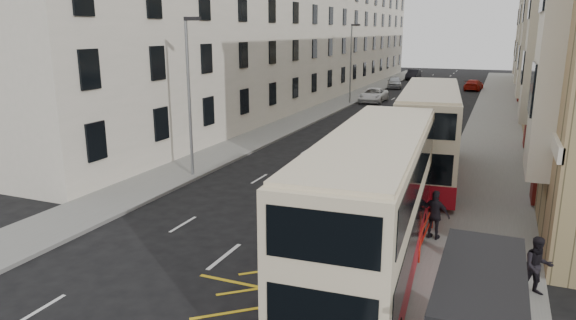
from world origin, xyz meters
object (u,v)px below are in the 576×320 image
at_px(double_decker_rear, 428,133).
at_px(car_silver, 394,82).
at_px(pedestrian_far, 435,215).
at_px(street_lamp_near, 190,89).
at_px(double_decker_front, 372,208).
at_px(street_lamp_far, 351,59).
at_px(pedestrian_mid, 537,266).
at_px(car_red, 474,85).
at_px(bus_shelter, 486,315).
at_px(car_dark, 413,75).
at_px(white_van, 373,95).

relative_size(double_decker_rear, car_silver, 2.60).
bearing_deg(pedestrian_far, car_silver, -64.66).
relative_size(street_lamp_near, double_decker_front, 0.68).
bearing_deg(street_lamp_far, pedestrian_mid, -66.71).
distance_m(car_silver, car_red, 10.06).
height_order(bus_shelter, street_lamp_far, street_lamp_far).
xyz_separation_m(pedestrian_far, car_red, (-1.58, 52.58, -0.36)).
xyz_separation_m(bus_shelter, car_dark, (-13.13, 73.03, -1.34)).
bearing_deg(double_decker_front, street_lamp_near, 141.85).
xyz_separation_m(bus_shelter, white_van, (-12.84, 44.90, -1.39)).
relative_size(bus_shelter, car_silver, 0.92).
xyz_separation_m(white_van, car_red, (9.35, 16.06, -0.05)).
relative_size(street_lamp_far, double_decker_rear, 0.66).
distance_m(car_dark, car_red, 15.44).
relative_size(street_lamp_far, pedestrian_far, 4.41).
distance_m(street_lamp_near, pedestrian_mid, 17.85).
bearing_deg(car_dark, street_lamp_near, -90.56).
bearing_deg(double_decker_rear, street_lamp_far, 107.99).
bearing_deg(car_dark, pedestrian_mid, -77.08).
bearing_deg(pedestrian_far, pedestrian_mid, 148.57).
bearing_deg(car_red, street_lamp_near, 82.63).
bearing_deg(car_dark, double_decker_rear, -79.23).
relative_size(street_lamp_near, pedestrian_mid, 4.59).
bearing_deg(double_decker_front, pedestrian_mid, 4.98).
xyz_separation_m(street_lamp_far, pedestrian_far, (12.78, -34.01, -3.58)).
bearing_deg(street_lamp_far, car_silver, 85.93).
bearing_deg(street_lamp_far, car_dark, 87.08).
bearing_deg(double_decker_front, white_van, 99.60).
bearing_deg(car_dark, white_van, -88.49).
height_order(bus_shelter, car_red, bus_shelter).
xyz_separation_m(double_decker_front, double_decker_rear, (-0.03, 12.29, 0.05)).
distance_m(pedestrian_far, car_red, 52.61).
height_order(street_lamp_far, double_decker_front, street_lamp_far).
height_order(street_lamp_far, car_silver, street_lamp_far).
bearing_deg(white_van, pedestrian_far, -73.69).
bearing_deg(car_red, pedestrian_far, 97.34).
bearing_deg(car_silver, pedestrian_mid, -85.65).
height_order(pedestrian_mid, car_silver, pedestrian_mid).
distance_m(street_lamp_near, double_decker_rear, 12.38).
bearing_deg(bus_shelter, double_decker_rear, 101.30).
height_order(street_lamp_near, car_silver, street_lamp_near).
bearing_deg(street_lamp_far, street_lamp_near, -90.00).
xyz_separation_m(double_decker_rear, car_dark, (-9.76, 56.15, -1.61)).
xyz_separation_m(bus_shelter, car_red, (-3.49, 60.96, -1.44)).
height_order(street_lamp_far, pedestrian_mid, street_lamp_far).
relative_size(bus_shelter, street_lamp_far, 0.53).
height_order(street_lamp_far, car_dark, street_lamp_far).
distance_m(street_lamp_near, car_dark, 60.78).
height_order(car_silver, car_dark, car_dark).
distance_m(street_lamp_far, car_dark, 30.92).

